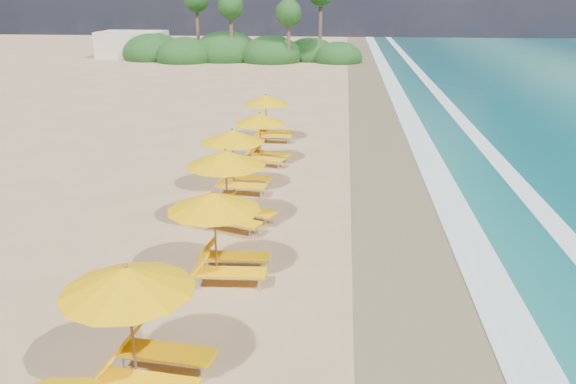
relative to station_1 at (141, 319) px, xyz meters
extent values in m
plane|color=tan|center=(1.98, 7.96, -1.41)|extent=(160.00, 160.00, 0.00)
cube|color=olive|center=(5.98, 7.96, -1.41)|extent=(4.00, 160.00, 0.01)
cube|color=white|center=(7.48, 7.96, -1.38)|extent=(1.20, 160.00, 0.01)
cube|color=white|center=(10.48, 7.96, -1.39)|extent=(0.80, 160.00, 0.01)
cylinder|color=olive|center=(-0.19, 0.02, -0.21)|extent=(0.06, 0.06, 2.41)
cone|color=#FFB605|center=(-0.19, 0.02, 0.80)|extent=(2.73, 2.73, 0.48)
sphere|color=olive|center=(-0.19, 0.02, 1.06)|extent=(0.09, 0.09, 0.09)
cylinder|color=olive|center=(0.44, 4.44, -0.25)|extent=(0.06, 0.06, 2.32)
cone|color=#FFB605|center=(0.44, 4.44, 0.71)|extent=(2.49, 2.49, 0.47)
sphere|color=olive|center=(0.44, 4.44, 0.97)|extent=(0.08, 0.08, 0.08)
cylinder|color=olive|center=(0.03, 8.03, -0.20)|extent=(0.06, 0.06, 2.43)
cone|color=#FFB605|center=(0.03, 8.03, 0.81)|extent=(3.23, 3.23, 0.49)
sphere|color=olive|center=(0.03, 8.03, 1.08)|extent=(0.09, 0.09, 0.09)
cylinder|color=olive|center=(-0.38, 11.39, -0.26)|extent=(0.06, 0.06, 2.30)
cone|color=#FFB605|center=(-0.38, 11.39, 0.69)|extent=(2.56, 2.56, 0.46)
sphere|color=olive|center=(-0.38, 11.39, 0.95)|extent=(0.08, 0.08, 0.08)
cylinder|color=olive|center=(0.10, 15.14, -0.33)|extent=(0.05, 0.05, 2.15)
cone|color=#FFB605|center=(0.10, 15.14, 0.56)|extent=(2.76, 2.76, 0.43)
sphere|color=olive|center=(0.10, 15.14, 0.80)|extent=(0.08, 0.08, 0.08)
cylinder|color=olive|center=(-0.17, 19.13, -0.29)|extent=(0.06, 0.06, 2.25)
cone|color=#FFB605|center=(-0.17, 19.13, 0.65)|extent=(2.32, 2.32, 0.45)
sphere|color=olive|center=(-0.17, 19.13, 0.90)|extent=(0.08, 0.08, 0.08)
ellipsoid|color=#163D14|center=(-4.02, 52.96, -0.79)|extent=(6.40, 6.40, 4.16)
ellipsoid|color=#163D14|center=(-9.02, 53.96, -0.71)|extent=(7.20, 7.20, 4.68)
ellipsoid|color=#163D14|center=(-13.02, 51.96, -0.83)|extent=(6.00, 6.00, 3.90)
ellipsoid|color=#163D14|center=(-0.02, 54.96, -0.87)|extent=(5.60, 5.60, 3.64)
ellipsoid|color=#163D14|center=(-17.02, 53.96, -0.77)|extent=(6.60, 6.60, 4.29)
ellipsoid|color=#163D14|center=(2.98, 52.96, -0.92)|extent=(5.00, 5.00, 3.25)
cylinder|color=brown|center=(-2.02, 50.96, 1.09)|extent=(0.36, 0.36, 5.00)
sphere|color=#163D14|center=(-2.02, 50.96, 3.59)|extent=(2.60, 2.60, 2.60)
cylinder|color=brown|center=(-8.02, 51.96, 1.39)|extent=(0.36, 0.36, 5.60)
sphere|color=#163D14|center=(-8.02, 51.96, 4.19)|extent=(2.60, 2.60, 2.60)
cylinder|color=brown|center=(-12.02, 53.96, 1.69)|extent=(0.36, 0.36, 6.20)
cylinder|color=brown|center=(0.98, 54.96, 1.99)|extent=(0.36, 0.36, 6.80)
cube|color=beige|center=(-20.02, 55.96, -0.01)|extent=(7.00, 5.00, 2.80)
camera|label=1|loc=(3.59, -9.08, 5.73)|focal=36.39mm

